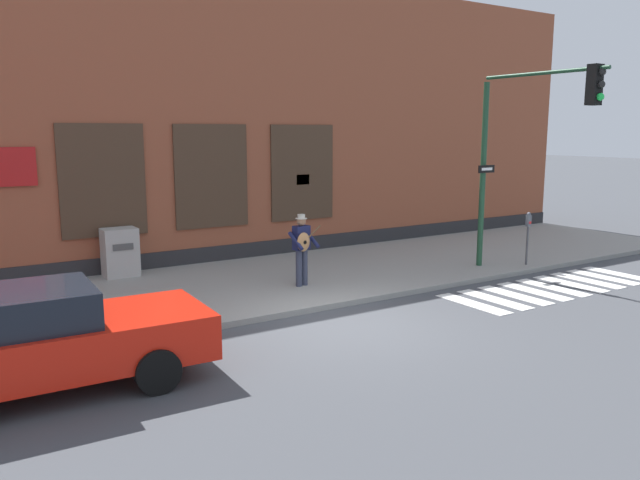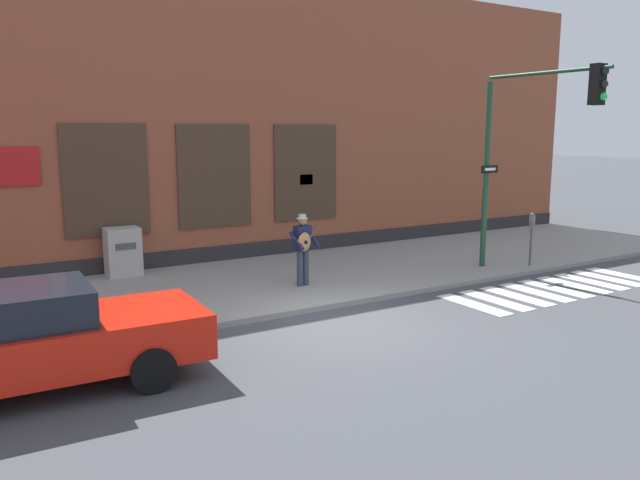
# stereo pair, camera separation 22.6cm
# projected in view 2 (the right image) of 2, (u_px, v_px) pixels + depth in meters

# --- Properties ---
(ground_plane) EXTENTS (160.00, 160.00, 0.00)m
(ground_plane) POSITION_uv_depth(u_px,v_px,m) (345.00, 325.00, 12.02)
(ground_plane) COLOR #424449
(sidewalk) EXTENTS (28.00, 5.42, 0.13)m
(sidewalk) POSITION_uv_depth(u_px,v_px,m) (259.00, 283.00, 15.17)
(sidewalk) COLOR gray
(sidewalk) RESTS_ON ground
(building_backdrop) EXTENTS (28.00, 4.06, 8.05)m
(building_backdrop) POSITION_uv_depth(u_px,v_px,m) (187.00, 120.00, 18.45)
(building_backdrop) COLOR brown
(building_backdrop) RESTS_ON ground
(crosswalk) EXTENTS (5.78, 1.90, 0.01)m
(crosswalk) POSITION_uv_depth(u_px,v_px,m) (555.00, 289.00, 14.82)
(crosswalk) COLOR silver
(crosswalk) RESTS_ON ground
(red_car) EXTENTS (4.66, 2.10, 1.53)m
(red_car) POSITION_uv_depth(u_px,v_px,m) (38.00, 338.00, 8.90)
(red_car) COLOR red
(red_car) RESTS_ON ground
(busker) EXTENTS (0.74, 0.58, 1.69)m
(busker) POSITION_uv_depth(u_px,v_px,m) (303.00, 245.00, 14.44)
(busker) COLOR #33384C
(busker) RESTS_ON sidewalk
(traffic_light) EXTENTS (0.60, 3.43, 5.01)m
(traffic_light) POSITION_uv_depth(u_px,v_px,m) (529.00, 134.00, 15.11)
(traffic_light) COLOR #1E472D
(traffic_light) RESTS_ON sidewalk
(parking_meter) EXTENTS (0.13, 0.11, 1.44)m
(parking_meter) POSITION_uv_depth(u_px,v_px,m) (532.00, 231.00, 16.69)
(parking_meter) COLOR #47474C
(parking_meter) RESTS_ON sidewalk
(utility_box) EXTENTS (0.83, 0.63, 1.21)m
(utility_box) POSITION_uv_depth(u_px,v_px,m) (123.00, 252.00, 15.58)
(utility_box) COLOR #ADADA8
(utility_box) RESTS_ON sidewalk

